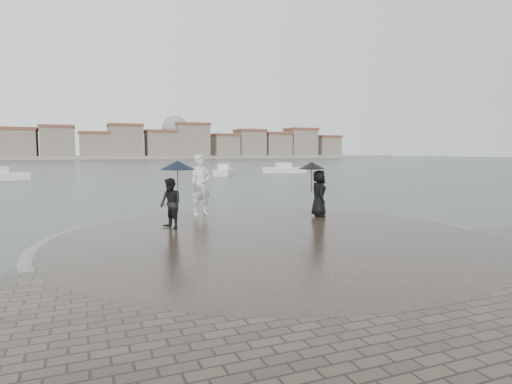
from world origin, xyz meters
name	(u,v)px	position (x,y,z in m)	size (l,w,h in m)	color
ground	(346,284)	(0.00, 0.00, 0.00)	(400.00, 400.00, 0.00)	#2B3835
kerb_ring	(274,242)	(0.00, 3.50, 0.16)	(12.50, 12.50, 0.32)	gray
quay_tip	(274,241)	(0.00, 3.50, 0.18)	(11.90, 11.90, 0.36)	#2D261E
statue	(201,185)	(-0.86, 8.02, 1.46)	(0.80, 0.53, 2.20)	silver
visitor_left	(173,190)	(-2.34, 5.69, 1.52)	(1.22, 1.12, 2.04)	black
visitor_right	(317,186)	(2.86, 6.05, 1.46)	(1.13, 1.07, 1.95)	black
far_skyline	(75,144)	(-6.29, 160.71, 5.61)	(260.00, 20.00, 37.00)	gray
boats	(184,172)	(5.70, 39.92, 0.38)	(36.84, 6.53, 1.50)	silver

